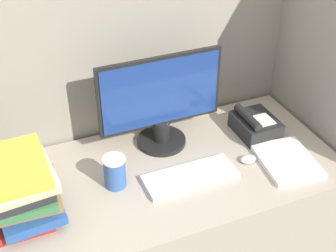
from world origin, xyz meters
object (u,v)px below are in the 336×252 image
object	(u,v)px
coffee_cup	(115,172)
keyboard	(190,177)
monitor	(161,104)
book_stack	(22,189)
desk_telephone	(255,125)
mouse	(248,159)

from	to	relation	value
coffee_cup	keyboard	bearing A→B (deg)	-15.53
monitor	coffee_cup	distance (m)	0.35
monitor	book_stack	size ratio (longest dim) A/B	1.71
desk_telephone	book_stack	bearing A→B (deg)	-173.40
keyboard	coffee_cup	bearing A→B (deg)	164.47
mouse	book_stack	bearing A→B (deg)	176.91
keyboard	mouse	bearing A→B (deg)	0.91
monitor	coffee_cup	size ratio (longest dim) A/B	4.09
keyboard	book_stack	world-z (taller)	book_stack
monitor	book_stack	xyz separation A→B (m)	(-0.60, -0.21, -0.08)
keyboard	book_stack	xyz separation A→B (m)	(-0.62, 0.05, 0.11)
keyboard	book_stack	distance (m)	0.63
book_stack	desk_telephone	size ratio (longest dim) A/B	1.55
mouse	coffee_cup	bearing A→B (deg)	172.29
mouse	keyboard	bearing A→B (deg)	-179.09
monitor	mouse	bearing A→B (deg)	-43.06
keyboard	coffee_cup	distance (m)	0.29
keyboard	desk_telephone	size ratio (longest dim) A/B	1.84
book_stack	keyboard	bearing A→B (deg)	-4.78
coffee_cup	book_stack	world-z (taller)	book_stack
book_stack	desk_telephone	distance (m)	1.02
desk_telephone	coffee_cup	bearing A→B (deg)	-172.29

